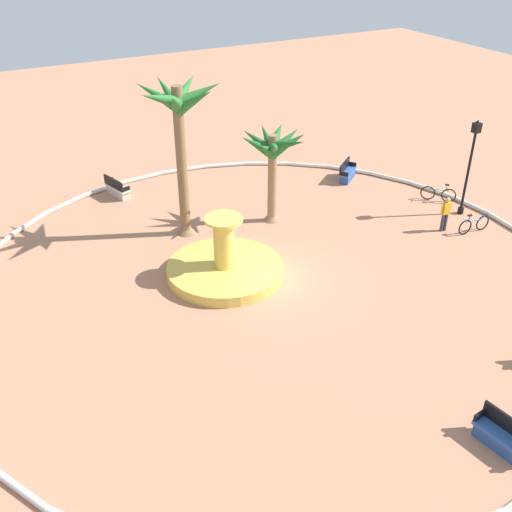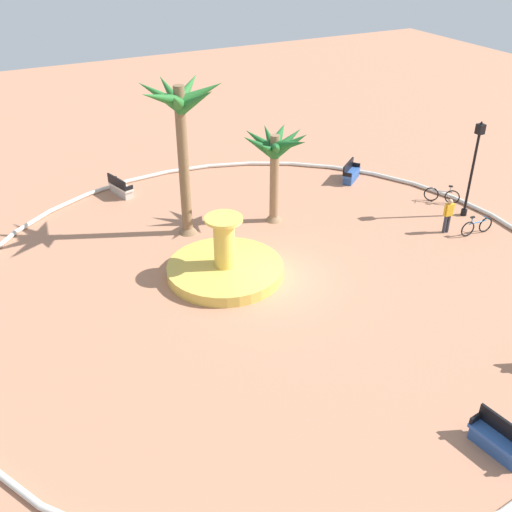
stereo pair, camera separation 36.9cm
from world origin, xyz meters
TOP-DOWN VIEW (x-y plane):
  - ground_plane at (0.00, 0.00)m, footprint 80.00×80.00m
  - plaza_curb at (0.00, 0.00)m, footprint 23.91×23.91m
  - fountain at (1.09, 1.41)m, footprint 4.61×4.61m
  - palm_tree_near_fountain at (4.37, -2.59)m, footprint 3.14×3.11m
  - palm_tree_by_curb at (5.07, 1.44)m, footprint 3.60×3.73m
  - bench_east at (10.32, 2.98)m, footprint 1.68×0.92m
  - bench_north at (-10.32, -1.44)m, footprint 1.65×0.71m
  - bench_southeast at (6.59, -8.41)m, footprint 1.38×1.57m
  - lamppost at (0.75, -10.83)m, footprint 0.32×0.32m
  - bicycle_red_frame at (-0.91, -9.94)m, footprint 0.44×1.72m
  - bicycle_by_lamppost at (2.31, -10.83)m, footprint 1.29×1.23m
  - person_cyclist_helmet at (-0.17, -8.86)m, footprint 0.24×0.53m

SIDE VIEW (x-z plane):
  - ground_plane at x=0.00m, z-range 0.00..0.00m
  - plaza_curb at x=0.00m, z-range 0.00..0.20m
  - bench_east at x=10.32m, z-range -0.15..0.85m
  - bench_north at x=-10.32m, z-range -0.15..0.85m
  - bench_southeast at x=6.59m, z-range -0.15..0.85m
  - fountain at x=1.09m, z-range -0.93..1.62m
  - bicycle_red_frame at x=-0.91m, z-range -0.09..0.86m
  - bicycle_by_lamppost at x=2.31m, z-range -0.09..0.86m
  - person_cyclist_helmet at x=-0.17m, z-range 0.10..1.73m
  - lamppost at x=0.75m, z-range 0.39..4.97m
  - palm_tree_near_fountain at x=4.37m, z-range 1.17..5.56m
  - palm_tree_by_curb at x=5.07m, z-range 1.73..8.57m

